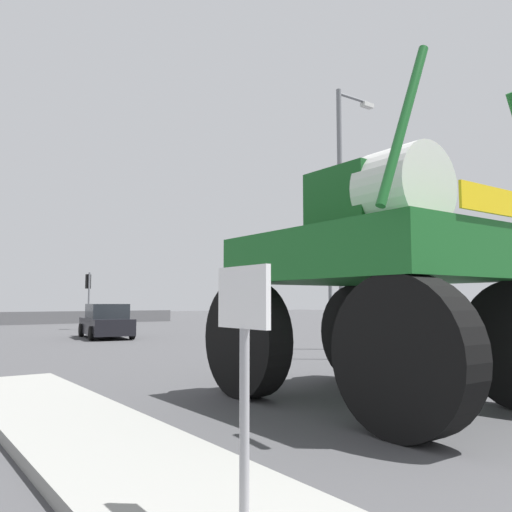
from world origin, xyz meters
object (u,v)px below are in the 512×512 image
(lane_arrow_sign, at_px, (244,343))
(streetlight_near_right, at_px, (343,204))
(traffic_signal_near_right, at_px, (326,261))
(sedan_ahead, at_px, (106,322))
(traffic_signal_far_left, at_px, (88,288))
(oversize_sprayer, at_px, (377,276))

(lane_arrow_sign, height_order, streetlight_near_right, streetlight_near_right)
(lane_arrow_sign, relative_size, traffic_signal_near_right, 0.45)
(sedan_ahead, relative_size, streetlight_near_right, 0.47)
(traffic_signal_far_left, bearing_deg, sedan_ahead, -101.51)
(lane_arrow_sign, distance_m, sedan_ahead, 20.75)
(streetlight_near_right, bearing_deg, traffic_signal_far_left, 100.58)
(traffic_signal_near_right, height_order, streetlight_near_right, streetlight_near_right)
(streetlight_near_right, bearing_deg, lane_arrow_sign, -137.91)
(lane_arrow_sign, relative_size, traffic_signal_far_left, 0.53)
(lane_arrow_sign, bearing_deg, oversize_sprayer, 31.12)
(oversize_sprayer, distance_m, streetlight_near_right, 9.97)
(lane_arrow_sign, xyz_separation_m, oversize_sprayer, (4.48, 2.71, 0.71))
(traffic_signal_near_right, height_order, traffic_signal_far_left, traffic_signal_near_right)
(lane_arrow_sign, height_order, oversize_sprayer, oversize_sprayer)
(sedan_ahead, height_order, streetlight_near_right, streetlight_near_right)
(lane_arrow_sign, distance_m, traffic_signal_near_right, 11.59)
(oversize_sprayer, relative_size, sedan_ahead, 1.24)
(oversize_sprayer, xyz_separation_m, sedan_ahead, (1.56, 17.14, -1.34))
(lane_arrow_sign, xyz_separation_m, streetlight_near_right, (10.84, 9.79, 3.68))
(oversize_sprayer, height_order, traffic_signal_far_left, oversize_sprayer)
(sedan_ahead, height_order, traffic_signal_far_left, traffic_signal_far_left)
(traffic_signal_near_right, distance_m, streetlight_near_right, 3.84)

